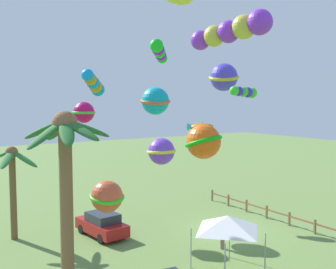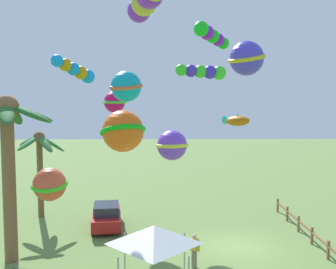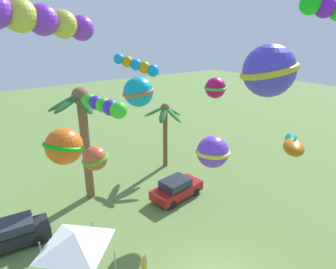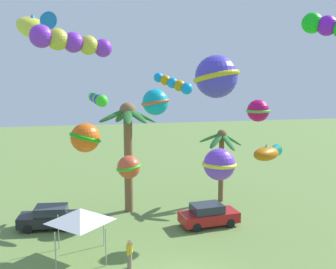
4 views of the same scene
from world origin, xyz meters
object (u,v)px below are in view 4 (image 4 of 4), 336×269
(kite_ball_3, at_px, (258,111))
(kite_tube_7, at_px, (98,99))
(spectator_0, at_px, (130,254))
(kite_fish_4, at_px, (35,27))
(kite_ball_6, at_px, (155,102))
(kite_ball_10, at_px, (219,164))
(palm_tree_1, at_px, (128,132))
(kite_tube_2, at_px, (69,42))
(palm_tree_0, at_px, (222,148))
(kite_ball_8, at_px, (129,167))
(parked_car_1, at_px, (208,215))
(festival_tent, at_px, (80,215))
(kite_ball_0, at_px, (85,138))
(kite_ball_1, at_px, (216,77))
(kite_fish_5, at_px, (267,153))
(kite_tube_11, at_px, (174,84))
(parked_car_0, at_px, (50,217))

(kite_ball_3, distance_m, kite_tube_7, 11.65)
(spectator_0, xyz_separation_m, kite_fish_4, (-4.96, 6.82, 12.20))
(kite_ball_6, relative_size, kite_ball_10, 0.81)
(palm_tree_1, relative_size, kite_ball_6, 3.62)
(kite_tube_2, relative_size, kite_ball_3, 2.21)
(palm_tree_0, xyz_separation_m, kite_ball_8, (-7.60, -2.80, -0.49))
(parked_car_1, bearing_deg, kite_fish_4, 169.94)
(kite_fish_4, relative_size, kite_tube_7, 1.93)
(festival_tent, height_order, kite_ball_8, kite_ball_8)
(palm_tree_0, xyz_separation_m, kite_tube_2, (-11.08, -7.74, 7.52))
(kite_tube_7, bearing_deg, kite_ball_8, 72.99)
(kite_ball_6, bearing_deg, kite_tube_2, -163.88)
(palm_tree_0, bearing_deg, kite_ball_8, -159.79)
(kite_tube_2, relative_size, kite_fish_4, 1.01)
(kite_ball_0, xyz_separation_m, kite_tube_2, (-0.65, -1.16, 5.25))
(kite_ball_3, bearing_deg, kite_ball_1, -125.00)
(kite_fish_4, relative_size, kite_ball_6, 1.85)
(kite_ball_1, bearing_deg, palm_tree_1, 102.64)
(kite_ball_0, relative_size, kite_ball_3, 1.27)
(kite_ball_0, bearing_deg, spectator_0, -55.71)
(kite_fish_5, height_order, kite_ball_10, kite_fish_5)
(kite_ball_1, bearing_deg, kite_fish_5, 0.30)
(kite_ball_10, xyz_separation_m, kite_tube_11, (-1.41, 5.31, 4.29))
(kite_ball_3, height_order, kite_ball_8, kite_ball_3)
(parked_car_1, distance_m, kite_ball_10, 6.03)
(palm_tree_1, relative_size, kite_ball_1, 2.79)
(palm_tree_1, distance_m, parked_car_1, 8.15)
(parked_car_0, distance_m, kite_tube_2, 12.15)
(kite_fish_5, xyz_separation_m, kite_ball_6, (-4.13, 6.38, 1.91))
(kite_ball_1, height_order, kite_fish_4, kite_fish_4)
(kite_ball_6, bearing_deg, kite_fish_4, 153.07)
(palm_tree_0, xyz_separation_m, kite_ball_1, (-4.74, -12.76, 5.79))
(spectator_0, distance_m, kite_ball_1, 10.44)
(kite_ball_6, distance_m, kite_ball_10, 5.19)
(kite_ball_3, height_order, kite_tube_7, kite_tube_7)
(kite_ball_0, xyz_separation_m, kite_ball_1, (5.69, -6.18, 3.53))
(parked_car_0, xyz_separation_m, festival_tent, (2.08, -4.71, 1.72))
(kite_ball_8, relative_size, kite_ball_10, 0.71)
(palm_tree_1, height_order, kite_ball_3, kite_ball_3)
(palm_tree_0, bearing_deg, kite_ball_3, -81.54)
(parked_car_1, bearing_deg, palm_tree_0, 62.46)
(kite_fish_5, height_order, kite_ball_6, kite_ball_6)
(kite_fish_4, distance_m, kite_tube_7, 8.81)
(kite_tube_7, bearing_deg, kite_ball_10, 9.29)
(parked_car_1, distance_m, kite_tube_7, 12.12)
(spectator_0, bearing_deg, kite_ball_0, 124.29)
(kite_ball_10, bearing_deg, kite_ball_8, 126.57)
(parked_car_0, xyz_separation_m, kite_ball_0, (2.48, -3.47, 5.83))
(kite_ball_3, bearing_deg, palm_tree_1, 153.19)
(spectator_0, bearing_deg, kite_tube_11, 58.85)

